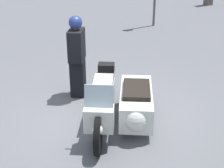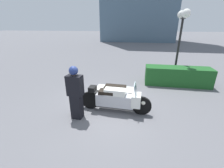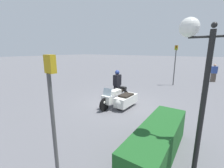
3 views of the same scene
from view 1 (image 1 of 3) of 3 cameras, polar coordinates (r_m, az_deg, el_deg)
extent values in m
plane|color=slate|center=(7.30, -1.23, -4.71)|extent=(160.00, 160.00, 0.00)
cylinder|color=black|center=(5.93, -2.33, -8.53)|extent=(0.70, 0.13, 0.70)
cylinder|color=black|center=(7.64, -0.85, -0.32)|extent=(0.70, 0.13, 0.70)
cylinder|color=black|center=(6.95, 3.98, -3.86)|extent=(0.55, 0.12, 0.55)
cube|color=#B7B7BC|center=(6.71, -1.51, -3.01)|extent=(1.40, 0.44, 0.45)
cube|color=silver|center=(6.56, -1.54, -0.51)|extent=(0.77, 0.39, 0.24)
cube|color=black|center=(6.85, -1.30, 0.48)|extent=(0.57, 0.39, 0.12)
cube|color=silver|center=(5.99, -2.17, -5.79)|extent=(0.34, 0.53, 0.44)
cube|color=silver|center=(5.83, -2.19, -2.03)|extent=(0.13, 0.50, 0.40)
sphere|color=white|center=(5.81, -2.41, -7.63)|extent=(0.18, 0.18, 0.18)
cube|color=silver|center=(6.82, 4.01, -3.09)|extent=(1.59, 0.68, 0.50)
sphere|color=silver|center=(6.23, 4.02, -5.78)|extent=(0.48, 0.48, 0.48)
cube|color=black|center=(6.69, 4.09, -0.90)|extent=(0.88, 0.56, 0.09)
cube|color=black|center=(7.32, -0.95, 2.75)|extent=(0.25, 0.35, 0.18)
cube|color=black|center=(7.88, -5.67, 1.07)|extent=(0.38, 0.34, 0.87)
cube|color=black|center=(7.60, -5.92, 6.45)|extent=(0.53, 0.35, 0.69)
sphere|color=tan|center=(7.46, -6.08, 9.82)|extent=(0.24, 0.24, 0.24)
sphere|color=navy|center=(7.45, -6.10, 10.13)|extent=(0.30, 0.30, 0.30)
camera|label=2|loc=(7.33, -45.41, 13.49)|focal=24.00mm
camera|label=3|loc=(4.18, 100.24, -12.92)|focal=24.00mm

